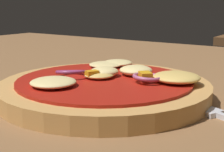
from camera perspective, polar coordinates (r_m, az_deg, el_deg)
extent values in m
cube|color=brown|center=(0.40, 0.48, -4.71)|extent=(1.41, 0.99, 0.03)
cylinder|color=tan|center=(0.38, -1.74, -2.19)|extent=(0.24, 0.24, 0.02)
cylinder|color=#A81C11|center=(0.37, -1.75, -0.65)|extent=(0.20, 0.20, 0.00)
ellipsoid|color=#F4DB8E|center=(0.45, 0.97, 2.31)|extent=(0.04, 0.04, 0.01)
ellipsoid|color=#F4DB8E|center=(0.39, 4.16, 1.01)|extent=(0.04, 0.04, 0.01)
ellipsoid|color=#F4DB8E|center=(0.38, -1.33, 0.77)|extent=(0.03, 0.03, 0.01)
ellipsoid|color=#F4DB8E|center=(0.44, -1.14, 2.00)|extent=(0.04, 0.04, 0.01)
ellipsoid|color=#E5BC60|center=(0.36, 11.08, -0.18)|extent=(0.05, 0.05, 0.01)
ellipsoid|color=#E5BC60|center=(0.38, -2.26, 0.21)|extent=(0.03, 0.03, 0.01)
ellipsoid|color=#F4DB8E|center=(0.34, -10.12, -1.04)|extent=(0.05, 0.05, 0.01)
torus|color=#93386B|center=(0.38, -7.04, 0.70)|extent=(0.05, 0.05, 0.01)
torus|color=#B25984|center=(0.35, 6.17, -0.17)|extent=(0.05, 0.05, 0.01)
cube|color=orange|center=(0.37, -3.47, 0.52)|extent=(0.01, 0.02, 0.01)
cube|color=orange|center=(0.39, 2.90, 1.12)|extent=(0.01, 0.01, 0.01)
cube|color=orange|center=(0.35, 5.79, 0.14)|extent=(0.02, 0.02, 0.01)
cube|color=silver|center=(0.33, 16.62, -6.00)|extent=(0.02, 0.02, 0.00)
cube|color=silver|center=(0.35, 14.37, -4.68)|extent=(0.03, 0.01, 0.00)
cube|color=silver|center=(0.35, 13.73, -4.84)|extent=(0.03, 0.01, 0.00)
cube|color=silver|center=(0.34, 13.08, -5.00)|extent=(0.03, 0.01, 0.00)
cube|color=silver|center=(0.34, 12.41, -5.17)|extent=(0.03, 0.01, 0.00)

